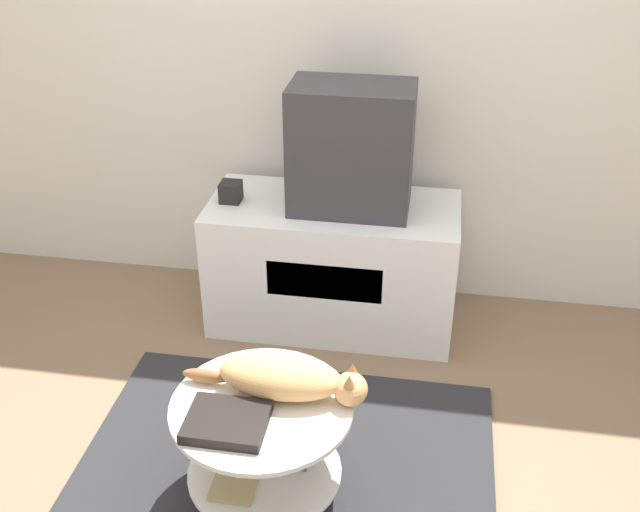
# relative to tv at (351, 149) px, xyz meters

# --- Properties ---
(ground_plane) EXTENTS (12.00, 12.00, 0.00)m
(ground_plane) POSITION_rel_tv_xyz_m (-0.10, -1.13, -0.86)
(ground_plane) COLOR #7F664C
(wall_back) EXTENTS (8.00, 0.05, 2.60)m
(wall_back) POSITION_rel_tv_xyz_m (-0.10, 0.35, 0.44)
(wall_back) COLOR silver
(wall_back) RESTS_ON ground_plane
(rug) EXTENTS (1.49, 1.44, 0.02)m
(rug) POSITION_rel_tv_xyz_m (-0.10, -1.13, -0.85)
(rug) COLOR #28282B
(rug) RESTS_ON ground_plane
(tv_stand) EXTENTS (1.10, 0.51, 0.59)m
(tv_stand) POSITION_rel_tv_xyz_m (-0.07, 0.01, -0.57)
(tv_stand) COLOR white
(tv_stand) RESTS_ON ground_plane
(tv) EXTENTS (0.51, 0.31, 0.54)m
(tv) POSITION_rel_tv_xyz_m (0.00, 0.00, 0.00)
(tv) COLOR #333338
(tv) RESTS_ON tv_stand
(speaker) EXTENTS (0.09, 0.09, 0.09)m
(speaker) POSITION_rel_tv_xyz_m (-0.52, -0.02, -0.23)
(speaker) COLOR black
(speaker) RESTS_ON tv_stand
(coffee_table) EXTENTS (0.59, 0.59, 0.41)m
(coffee_table) POSITION_rel_tv_xyz_m (-0.13, -1.12, -0.59)
(coffee_table) COLOR #B2B2B7
(coffee_table) RESTS_ON rug
(dvd_box) EXTENTS (0.25, 0.20, 0.04)m
(dvd_box) POSITION_rel_tv_xyz_m (-0.21, -1.23, -0.42)
(dvd_box) COLOR black
(dvd_box) RESTS_ON coffee_table
(cat) EXTENTS (0.62, 0.19, 0.14)m
(cat) POSITION_rel_tv_xyz_m (-0.06, -1.05, -0.37)
(cat) COLOR tan
(cat) RESTS_ON coffee_table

